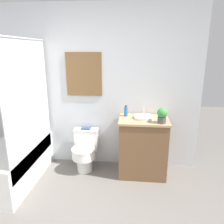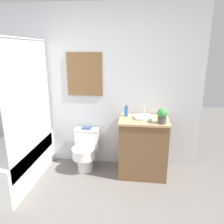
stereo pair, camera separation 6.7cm
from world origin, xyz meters
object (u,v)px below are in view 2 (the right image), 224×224
(potted_plant, at_px, (162,115))
(book_on_tank, at_px, (87,128))
(soap_bottle, at_px, (126,111))
(toilet, at_px, (85,150))
(sink, at_px, (144,117))

(potted_plant, relative_size, book_on_tank, 1.45)
(soap_bottle, xyz_separation_m, potted_plant, (0.50, -0.27, 0.04))
(book_on_tank, bearing_deg, toilet, -90.00)
(toilet, height_order, sink, sink)
(toilet, relative_size, sink, 1.95)
(potted_plant, height_order, book_on_tank, potted_plant)
(sink, distance_m, soap_bottle, 0.28)
(toilet, bearing_deg, book_on_tank, 90.00)
(soap_bottle, distance_m, book_on_tank, 0.70)
(sink, xyz_separation_m, potted_plant, (0.23, -0.19, 0.09))
(potted_plant, xyz_separation_m, book_on_tank, (-1.12, 0.32, -0.35))
(sink, distance_m, potted_plant, 0.31)
(potted_plant, distance_m, book_on_tank, 1.22)
(soap_bottle, height_order, potted_plant, potted_plant)
(potted_plant, bearing_deg, soap_bottle, 151.53)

